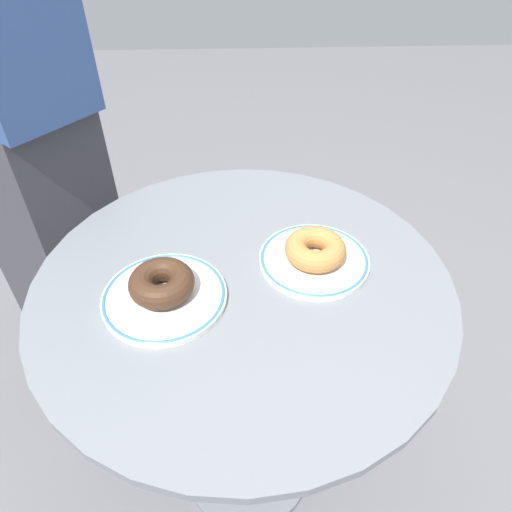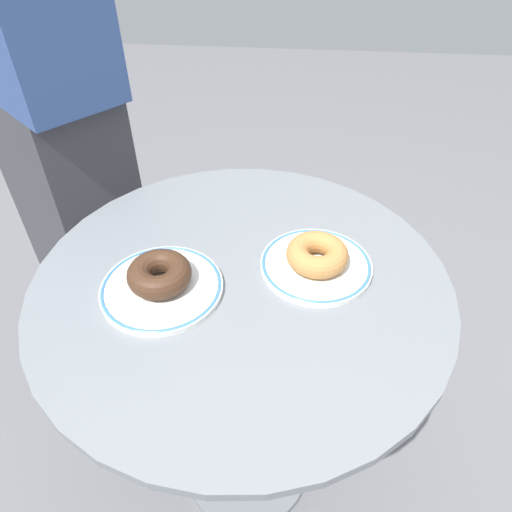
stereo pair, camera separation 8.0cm
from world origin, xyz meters
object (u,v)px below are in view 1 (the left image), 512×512
object	(u,v)px
plate_right	(314,260)
plate_left	(164,296)
donut_chocolate	(161,283)
person_figure	(15,129)
donut_old_fashioned	(315,249)
cafe_table	(244,348)

from	to	relation	value
plate_right	plate_left	bearing A→B (deg)	-162.66
plate_left	donut_chocolate	bearing A→B (deg)	110.44
donut_chocolate	person_figure	xyz separation A→B (m)	(-0.38, 0.46, 0.05)
person_figure	donut_chocolate	bearing A→B (deg)	-50.87
donut_chocolate	person_figure	world-z (taller)	person_figure
plate_left	donut_old_fashioned	bearing A→B (deg)	17.34
cafe_table	person_figure	world-z (taller)	person_figure
donut_chocolate	cafe_table	bearing A→B (deg)	15.47
plate_right	cafe_table	bearing A→B (deg)	-163.53
plate_left	person_figure	bearing A→B (deg)	128.93
plate_left	plate_right	size ratio (longest dim) A/B	1.04
plate_left	person_figure	size ratio (longest dim) A/B	0.13
person_figure	plate_right	bearing A→B (deg)	-31.22
plate_left	donut_old_fashioned	xyz separation A→B (m)	(0.26, 0.08, 0.03)
plate_right	donut_old_fashioned	bearing A→B (deg)	90.00
cafe_table	plate_left	size ratio (longest dim) A/B	3.53
cafe_table	plate_left	xyz separation A→B (m)	(-0.13, -0.04, 0.20)
donut_chocolate	person_figure	size ratio (longest dim) A/B	0.07
plate_right	person_figure	distance (m)	0.75
cafe_table	person_figure	distance (m)	0.72
cafe_table	donut_old_fashioned	world-z (taller)	donut_old_fashioned
person_figure	plate_left	bearing A→B (deg)	-51.07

